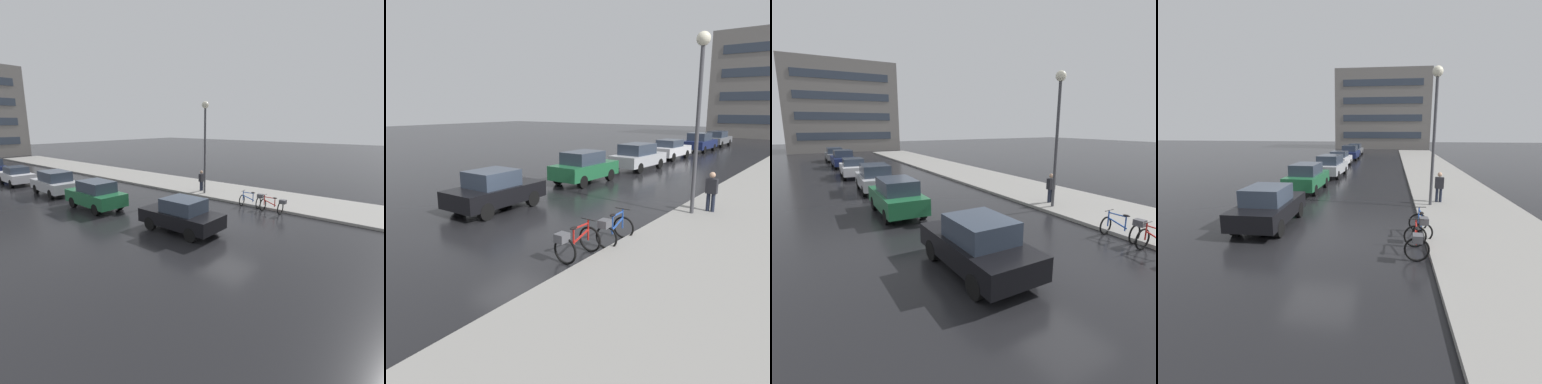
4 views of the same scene
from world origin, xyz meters
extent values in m
plane|color=black|center=(0.00, 0.00, 0.00)|extent=(140.00, 140.00, 0.00)
cube|color=gray|center=(6.00, 10.00, 0.07)|extent=(4.80, 60.00, 0.14)
torus|color=black|center=(3.22, -0.26, 0.37)|extent=(0.74, 0.08, 0.74)
torus|color=black|center=(3.19, -1.33, 0.37)|extent=(0.74, 0.08, 0.74)
cube|color=red|center=(3.20, -0.98, 0.61)|extent=(0.04, 0.04, 0.48)
cube|color=red|center=(3.22, -0.34, 0.66)|extent=(0.04, 0.04, 0.58)
cube|color=red|center=(3.21, -0.66, 0.86)|extent=(0.06, 0.64, 0.04)
cube|color=red|center=(3.21, -0.69, 0.56)|extent=(0.06, 0.73, 0.26)
ellipsoid|color=black|center=(3.20, -0.98, 0.88)|extent=(0.15, 0.26, 0.07)
cylinder|color=black|center=(3.22, -0.34, 0.96)|extent=(0.50, 0.04, 0.03)
cube|color=#4C4C51|center=(3.18, -1.45, 0.75)|extent=(0.29, 0.35, 0.22)
torus|color=black|center=(3.44, 1.25, 0.35)|extent=(0.70, 0.10, 0.70)
torus|color=black|center=(3.50, 0.17, 0.35)|extent=(0.70, 0.10, 0.70)
cube|color=#234CA8|center=(3.48, 0.52, 0.62)|extent=(0.04, 0.04, 0.55)
cube|color=#234CA8|center=(3.44, 1.17, 0.65)|extent=(0.04, 0.04, 0.59)
cube|color=#234CA8|center=(3.46, 0.85, 0.88)|extent=(0.07, 0.65, 0.04)
cube|color=#234CA8|center=(3.46, 0.82, 0.57)|extent=(0.07, 0.74, 0.27)
ellipsoid|color=black|center=(3.48, 0.52, 0.93)|extent=(0.15, 0.27, 0.07)
cylinder|color=black|center=(3.44, 1.17, 0.96)|extent=(0.50, 0.05, 0.03)
cube|color=#4C4C51|center=(3.50, 0.05, 0.80)|extent=(0.30, 0.35, 0.22)
cube|color=black|center=(-2.27, 1.23, 0.64)|extent=(1.85, 3.97, 0.64)
cube|color=#2D3847|center=(-2.26, 1.07, 1.28)|extent=(1.50, 1.82, 0.62)
cylinder|color=black|center=(-3.08, 2.45, 0.32)|extent=(0.23, 0.64, 0.64)
cylinder|color=black|center=(-1.48, 2.46, 0.32)|extent=(0.23, 0.64, 0.64)
cylinder|color=black|center=(-3.06, 0.00, 0.32)|extent=(0.23, 0.64, 0.64)
cylinder|color=black|center=(-1.45, 0.02, 0.32)|extent=(0.23, 0.64, 0.64)
cube|color=#1E6038|center=(-2.57, 7.72, 0.68)|extent=(1.89, 4.04, 0.73)
cube|color=#2D3847|center=(-2.57, 7.56, 1.36)|extent=(1.52, 2.17, 0.63)
cylinder|color=black|center=(-3.33, 8.98, 0.32)|extent=(0.24, 0.65, 0.64)
cylinder|color=black|center=(-1.75, 8.94, 0.32)|extent=(0.24, 0.65, 0.64)
cylinder|color=black|center=(-3.39, 6.50, 0.32)|extent=(0.24, 0.65, 0.64)
cylinder|color=black|center=(-1.81, 6.46, 0.32)|extent=(0.24, 0.65, 0.64)
cube|color=#B2B5BA|center=(-2.25, 13.30, 0.66)|extent=(2.15, 4.23, 0.68)
cube|color=#2D3847|center=(-2.26, 13.13, 1.34)|extent=(1.69, 2.38, 0.68)
cylinder|color=black|center=(-3.02, 14.62, 0.32)|extent=(0.26, 0.65, 0.64)
cylinder|color=black|center=(-1.33, 14.52, 0.32)|extent=(0.26, 0.65, 0.64)
cylinder|color=black|center=(-3.18, 12.07, 0.32)|extent=(0.26, 0.65, 0.64)
cylinder|color=black|center=(-1.49, 11.97, 0.32)|extent=(0.26, 0.65, 0.64)
cube|color=silver|center=(-2.55, 19.27, 0.65)|extent=(1.96, 4.01, 0.65)
cube|color=#2D3847|center=(-2.56, 19.11, 1.24)|extent=(1.54, 1.94, 0.53)
cylinder|color=black|center=(-3.27, 20.52, 0.32)|extent=(0.25, 0.65, 0.64)
cylinder|color=black|center=(-1.71, 20.44, 0.32)|extent=(0.25, 0.65, 0.64)
cylinder|color=black|center=(-3.39, 18.09, 0.32)|extent=(0.25, 0.65, 0.64)
cylinder|color=black|center=(-1.84, 18.01, 0.32)|extent=(0.25, 0.65, 0.64)
cylinder|color=black|center=(-1.57, 24.38, 0.32)|extent=(0.23, 0.64, 0.64)
cylinder|color=#1E2333|center=(4.69, 5.42, 0.41)|extent=(0.14, 0.14, 0.83)
cylinder|color=#1E2333|center=(4.87, 5.43, 0.41)|extent=(0.14, 0.14, 0.83)
cube|color=#232328|center=(4.78, 5.43, 1.10)|extent=(0.40, 0.25, 0.55)
sphere|color=tan|center=(4.78, 5.43, 1.52)|extent=(0.22, 0.22, 0.22)
cylinder|color=#424247|center=(4.31, 4.79, 2.99)|extent=(0.14, 0.14, 5.99)
sphere|color=#F2EACC|center=(4.31, 4.79, 6.18)|extent=(0.47, 0.47, 0.47)
camera|label=1|loc=(-12.32, -7.65, 4.94)|focal=28.00mm
camera|label=2|loc=(8.75, -8.39, 3.95)|focal=35.00mm
camera|label=3|loc=(-6.44, -5.43, 4.03)|focal=28.00mm
camera|label=4|loc=(2.38, -9.51, 3.79)|focal=28.00mm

